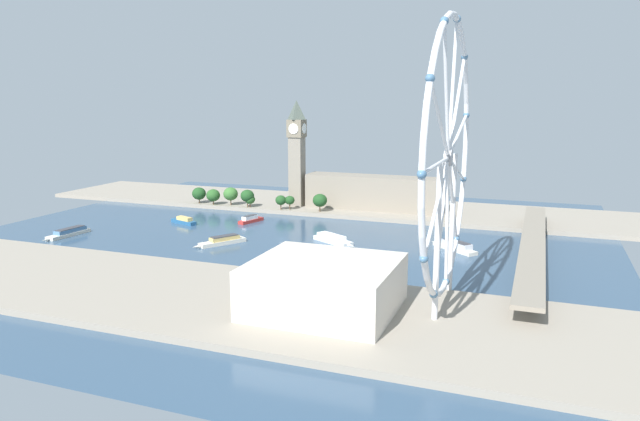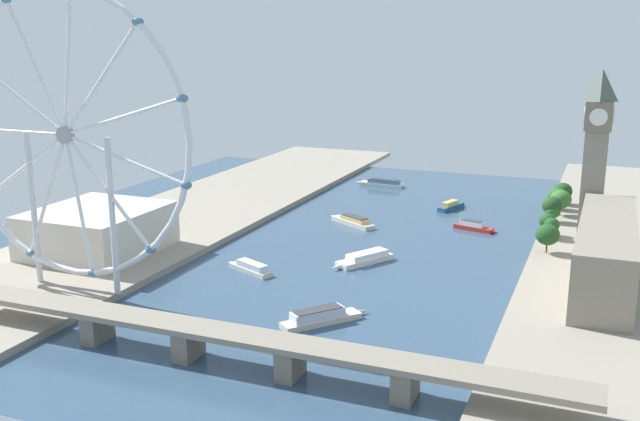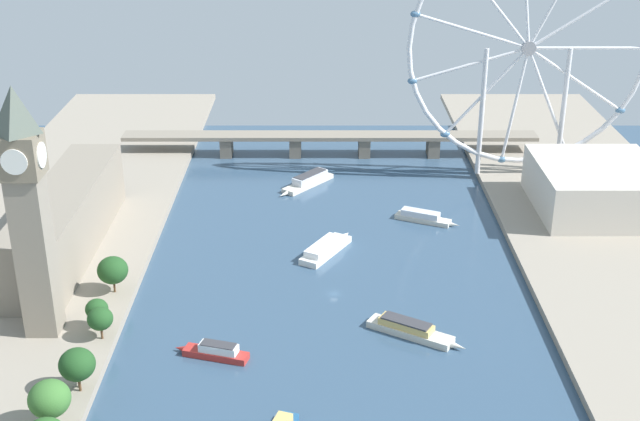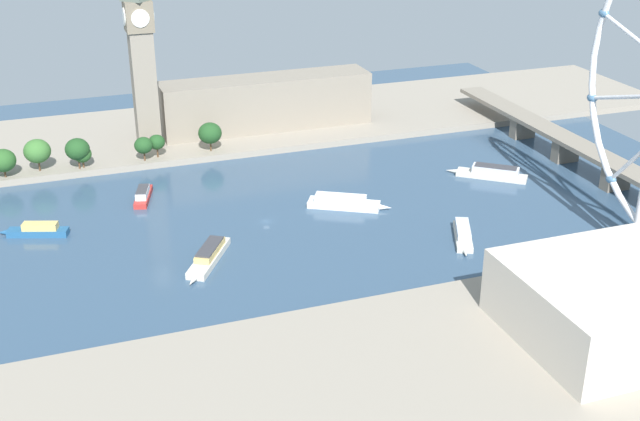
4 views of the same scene
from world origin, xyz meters
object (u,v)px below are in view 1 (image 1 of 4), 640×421
(parliament_block, at_px, (373,192))
(tour_boat_5, at_px, (362,262))
(tour_boat_0, at_px, (69,233))
(tour_boat_2, at_px, (333,239))
(tour_boat_1, at_px, (222,241))
(tour_boat_6, at_px, (183,221))
(river_bridge, at_px, (533,247))
(tour_boat_3, at_px, (251,219))
(ferris_wheel, at_px, (448,159))
(tour_boat_4, at_px, (455,246))
(clock_tower, at_px, (297,151))
(riverside_hall, at_px, (324,286))

(parliament_block, xyz_separation_m, tour_boat_5, (145.71, 34.27, -14.10))
(tour_boat_0, xyz_separation_m, tour_boat_2, (-44.37, 168.78, 0.02))
(tour_boat_1, bearing_deg, tour_boat_6, -95.74)
(parliament_block, distance_m, river_bridge, 160.15)
(tour_boat_0, bearing_deg, river_bridge, 103.07)
(tour_boat_3, bearing_deg, tour_boat_5, -110.26)
(tour_boat_0, height_order, tour_boat_2, tour_boat_0)
(tour_boat_2, height_order, tour_boat_3, tour_boat_3)
(ferris_wheel, height_order, tour_boat_0, ferris_wheel)
(tour_boat_4, bearing_deg, river_bridge, -155.21)
(ferris_wheel, xyz_separation_m, tour_boat_4, (-102.84, -8.85, -62.19))
(tour_boat_1, xyz_separation_m, tour_boat_2, (-28.28, 62.87, 0.02))
(tour_boat_1, distance_m, tour_boat_6, 71.36)
(tour_boat_2, xyz_separation_m, tour_boat_4, (-8.02, 74.21, 0.26))
(tour_boat_2, height_order, tour_boat_6, tour_boat_6)
(tour_boat_0, distance_m, tour_boat_3, 122.73)
(river_bridge, bearing_deg, tour_boat_2, -91.38)
(clock_tower, height_order, tour_boat_0, clock_tower)
(ferris_wheel, distance_m, tour_boat_3, 215.65)
(parliament_block, relative_size, tour_boat_1, 3.29)
(ferris_wheel, distance_m, tour_boat_5, 96.28)
(tour_boat_1, bearing_deg, tour_boat_4, 136.09)
(riverside_hall, distance_m, tour_boat_1, 136.97)
(tour_boat_4, bearing_deg, tour_boat_0, 51.04)
(tour_boat_0, relative_size, tour_boat_2, 1.12)
(clock_tower, bearing_deg, ferris_wheel, 37.92)
(tour_boat_1, relative_size, tour_boat_6, 1.23)
(ferris_wheel, height_order, river_bridge, ferris_wheel)
(tour_boat_0, relative_size, tour_boat_5, 1.31)
(tour_boat_4, bearing_deg, tour_boat_2, 45.04)
(tour_boat_2, distance_m, tour_boat_4, 74.64)
(ferris_wheel, bearing_deg, tour_boat_6, -118.35)
(tour_boat_3, bearing_deg, parliament_block, -31.84)
(tour_boat_1, relative_size, tour_boat_5, 1.18)
(river_bridge, xyz_separation_m, tour_boat_4, (-10.84, -43.21, -6.44))
(tour_boat_1, xyz_separation_m, tour_boat_3, (-64.60, -13.44, -0.04))
(tour_boat_2, distance_m, tour_boat_3, 84.51)
(tour_boat_0, distance_m, tour_boat_5, 200.31)
(riverside_hall, height_order, tour_boat_5, riverside_hall)
(ferris_wheel, bearing_deg, parliament_block, -156.53)
(riverside_hall, xyz_separation_m, tour_boat_0, (-75.38, -207.26, -11.13))
(ferris_wheel, bearing_deg, tour_boat_0, -101.33)
(tour_boat_0, bearing_deg, clock_tower, 147.83)
(clock_tower, height_order, tour_boat_3, clock_tower)
(tour_boat_0, relative_size, tour_boat_6, 1.38)
(riverside_hall, height_order, tour_boat_0, riverside_hall)
(clock_tower, xyz_separation_m, tour_boat_5, (137.27, 95.84, -45.05))
(tour_boat_2, xyz_separation_m, tour_boat_6, (-14.66, -119.86, -0.08))
(tour_boat_5, bearing_deg, tour_boat_3, -101.74)
(river_bridge, height_order, tour_boat_4, river_bridge)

